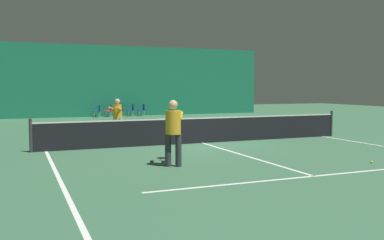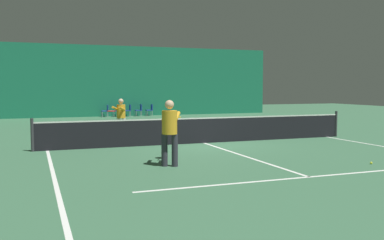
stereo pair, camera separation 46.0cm
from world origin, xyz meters
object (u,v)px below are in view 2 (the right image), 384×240
object	(u,v)px
courtside_chair_1	(117,110)
courtside_chair_3	(139,109)
player_near	(170,128)
tennis_ball	(371,163)
courtside_chair_0	(106,110)
courtside_chair_4	(150,109)
tennis_net	(204,129)
courtside_chair_2	(128,110)
player_far	(121,115)

from	to	relation	value
courtside_chair_1	courtside_chair_3	xyz separation A→B (m)	(1.58, 0.00, 0.00)
player_near	tennis_ball	world-z (taller)	player_near
courtside_chair_3	tennis_ball	size ratio (longest dim) A/B	12.73
courtside_chair_0	courtside_chair_3	xyz separation A→B (m)	(2.37, 0.00, 0.00)
courtside_chair_1	courtside_chair_3	world-z (taller)	same
courtside_chair_1	courtside_chair_3	size ratio (longest dim) A/B	1.00
courtside_chair_0	tennis_ball	xyz separation A→B (m)	(3.72, -20.85, -0.45)
courtside_chair_0	tennis_ball	world-z (taller)	courtside_chair_0
courtside_chair_1	courtside_chair_4	world-z (taller)	same
player_near	courtside_chair_0	distance (m)	19.27
tennis_net	courtside_chair_2	xyz separation A→B (m)	(0.43, 15.25, -0.03)
player_near	courtside_chair_4	xyz separation A→B (m)	(4.59, 19.21, -0.52)
courtside_chair_0	courtside_chair_1	bearing A→B (deg)	90.00
player_near	player_far	distance (m)	7.13
player_far	courtside_chair_2	xyz separation A→B (m)	(2.90, 12.08, -0.44)
courtside_chair_2	courtside_chair_4	bearing A→B (deg)	90.00
courtside_chair_3	tennis_ball	xyz separation A→B (m)	(1.35, -20.85, -0.45)
player_near	tennis_ball	bearing A→B (deg)	-80.98
courtside_chair_2	courtside_chair_0	bearing A→B (deg)	-90.00
courtside_chair_4	tennis_ball	xyz separation A→B (m)	(0.56, -20.85, -0.45)
courtside_chair_0	courtside_chair_4	xyz separation A→B (m)	(3.17, 0.00, 0.00)
courtside_chair_1	courtside_chair_2	size ratio (longest dim) A/B	1.00
player_far	courtside_chair_4	size ratio (longest dim) A/B	1.89
player_near	player_far	world-z (taller)	player_near
courtside_chair_0	courtside_chair_3	world-z (taller)	same
courtside_chair_3	courtside_chair_2	bearing A→B (deg)	-90.00
tennis_net	courtside_chair_1	bearing A→B (deg)	91.36
player_far	courtside_chair_3	distance (m)	12.64
courtside_chair_1	tennis_ball	distance (m)	21.06
tennis_net	player_near	xyz separation A→B (m)	(-2.58, -3.96, 0.50)
player_far	tennis_ball	xyz separation A→B (m)	(5.04, -8.77, -0.89)
courtside_chair_2	tennis_ball	distance (m)	20.96
player_near	courtside_chair_4	size ratio (longest dim) A/B	2.06
courtside_chair_4	tennis_net	bearing A→B (deg)	-7.51
courtside_chair_1	tennis_ball	size ratio (longest dim) A/B	12.73
courtside_chair_3	courtside_chair_0	bearing A→B (deg)	-90.00
tennis_ball	player_near	bearing A→B (deg)	162.32
courtside_chair_2	player_far	bearing A→B (deg)	-13.52
player_far	player_near	bearing A→B (deg)	33.34
player_near	courtside_chair_3	world-z (taller)	player_near
player_near	courtside_chair_1	size ratio (longest dim) A/B	2.06
tennis_net	player_near	bearing A→B (deg)	-123.09
courtside_chair_2	tennis_net	bearing A→B (deg)	-1.61
player_far	courtside_chair_3	size ratio (longest dim) A/B	1.89
courtside_chair_4	tennis_ball	bearing A→B (deg)	1.53
tennis_net	tennis_ball	bearing A→B (deg)	-65.37
courtside_chair_1	tennis_ball	xyz separation A→B (m)	(2.93, -20.85, -0.45)
player_far	tennis_ball	distance (m)	10.16
courtside_chair_4	player_far	bearing A→B (deg)	-20.38
player_near	courtside_chair_0	bearing A→B (deg)	22.45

